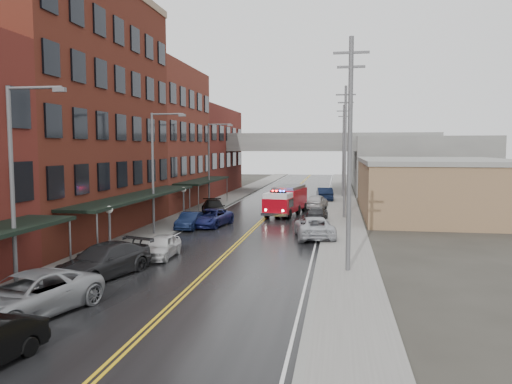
{
  "coord_description": "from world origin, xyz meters",
  "views": [
    {
      "loc": [
        6.66,
        -10.81,
        6.46
      ],
      "look_at": [
        0.27,
        27.71,
        3.0
      ],
      "focal_mm": 35.0,
      "sensor_mm": 36.0,
      "label": 1
    }
  ],
  "objects": [
    {
      "name": "utility_pole_0",
      "position": [
        7.2,
        15.0,
        6.31
      ],
      "size": [
        1.8,
        0.24,
        12.0
      ],
      "color": "#59595B",
      "rests_on": "ground"
    },
    {
      "name": "utility_pole_1",
      "position": [
        7.2,
        35.0,
        6.31
      ],
      "size": [
        1.8,
        0.24,
        12.0
      ],
      "color": "#59595B",
      "rests_on": "ground"
    },
    {
      "name": "overpass",
      "position": [
        0.0,
        62.0,
        5.99
      ],
      "size": [
        40.0,
        10.0,
        7.5
      ],
      "color": "slate",
      "rests_on": "ground"
    },
    {
      "name": "street_lamp_0",
      "position": [
        -6.55,
        8.0,
        5.19
      ],
      "size": [
        2.64,
        0.22,
        9.0
      ],
      "color": "#59595B",
      "rests_on": "ground"
    },
    {
      "name": "awning_2",
      "position": [
        -7.49,
        40.5,
        2.99
      ],
      "size": [
        2.6,
        13.0,
        3.09
      ],
      "color": "black",
      "rests_on": "ground"
    },
    {
      "name": "brick_building_b",
      "position": [
        -13.3,
        23.0,
        9.0
      ],
      "size": [
        9.0,
        20.0,
        18.0
      ],
      "primitive_type": "cube",
      "color": "#572217",
      "rests_on": "ground"
    },
    {
      "name": "parked_car_left_4",
      "position": [
        -3.6,
        16.8,
        0.68
      ],
      "size": [
        1.73,
        4.06,
        1.37
      ],
      "primitive_type": "imported",
      "rotation": [
        0.0,
        0.0,
        0.03
      ],
      "color": "silver",
      "rests_on": "ground"
    },
    {
      "name": "parked_car_right_2",
      "position": [
        4.43,
        42.11,
        0.79
      ],
      "size": [
        2.53,
        4.85,
        1.57
      ],
      "primitive_type": "imported",
      "rotation": [
        0.0,
        0.0,
        2.99
      ],
      "color": "#B6B6B6",
      "rests_on": "ground"
    },
    {
      "name": "globe_lamp_1",
      "position": [
        -6.4,
        16.0,
        2.31
      ],
      "size": [
        0.44,
        0.44,
        3.12
      ],
      "color": "#59595B",
      "rests_on": "ground"
    },
    {
      "name": "tan_building",
      "position": [
        16.0,
        40.0,
        2.5
      ],
      "size": [
        14.0,
        22.0,
        5.0
      ],
      "primitive_type": "cube",
      "color": "#936D4F",
      "rests_on": "ground"
    },
    {
      "name": "parked_car_left_6",
      "position": [
        -3.7,
        28.8,
        0.71
      ],
      "size": [
        3.2,
        5.44,
        1.42
      ],
      "primitive_type": "imported",
      "rotation": [
        0.0,
        0.0,
        -0.17
      ],
      "color": "#151B51",
      "rests_on": "ground"
    },
    {
      "name": "brick_building_c",
      "position": [
        -13.3,
        40.5,
        7.5
      ],
      "size": [
        9.0,
        15.0,
        15.0
      ],
      "primitive_type": "cube",
      "color": "maroon",
      "rests_on": "ground"
    },
    {
      "name": "road",
      "position": [
        0.0,
        30.0,
        0.01
      ],
      "size": [
        11.0,
        160.0,
        0.02
      ],
      "primitive_type": "cube",
      "color": "black",
      "rests_on": "ground"
    },
    {
      "name": "sidewalk_right",
      "position": [
        7.3,
        30.0,
        0.07
      ],
      "size": [
        3.0,
        160.0,
        0.15
      ],
      "primitive_type": "cube",
      "color": "slate",
      "rests_on": "ground"
    },
    {
      "name": "parked_car_right_3",
      "position": [
        5.0,
        50.33,
        0.83
      ],
      "size": [
        2.27,
        5.2,
        1.66
      ],
      "primitive_type": "imported",
      "rotation": [
        0.0,
        0.0,
        3.24
      ],
      "color": "black",
      "rests_on": "ground"
    },
    {
      "name": "parked_car_left_3",
      "position": [
        -4.9,
        12.16,
        0.82
      ],
      "size": [
        3.88,
        6.09,
        1.64
      ],
      "primitive_type": "imported",
      "rotation": [
        0.0,
        0.0,
        -0.3
      ],
      "color": "black",
      "rests_on": "ground"
    },
    {
      "name": "right_far_block",
      "position": [
        18.0,
        70.0,
        4.0
      ],
      "size": [
        18.0,
        30.0,
        8.0
      ],
      "primitive_type": "cube",
      "color": "slate",
      "rests_on": "ground"
    },
    {
      "name": "street_lamp_1",
      "position": [
        -6.55,
        24.0,
        5.19
      ],
      "size": [
        2.64,
        0.22,
        9.0
      ],
      "color": "#59595B",
      "rests_on": "ground"
    },
    {
      "name": "awning_1",
      "position": [
        -7.49,
        23.0,
        2.99
      ],
      "size": [
        2.6,
        18.0,
        3.09
      ],
      "color": "black",
      "rests_on": "ground"
    },
    {
      "name": "sidewalk_left",
      "position": [
        -7.3,
        30.0,
        0.07
      ],
      "size": [
        3.0,
        160.0,
        0.15
      ],
      "primitive_type": "cube",
      "color": "slate",
      "rests_on": "ground"
    },
    {
      "name": "curb_left",
      "position": [
        -5.65,
        30.0,
        0.07
      ],
      "size": [
        0.3,
        160.0,
        0.15
      ],
      "primitive_type": "cube",
      "color": "gray",
      "rests_on": "ground"
    },
    {
      "name": "street_lamp_2",
      "position": [
        -6.55,
        40.0,
        5.19
      ],
      "size": [
        2.64,
        0.22,
        9.0
      ],
      "color": "#59595B",
      "rests_on": "ground"
    },
    {
      "name": "parked_car_right_1",
      "position": [
        4.81,
        32.85,
        0.66
      ],
      "size": [
        1.94,
        4.59,
        1.32
      ],
      "primitive_type": "imported",
      "rotation": [
        0.0,
        0.0,
        3.12
      ],
      "color": "#29292B",
      "rests_on": "ground"
    },
    {
      "name": "parked_car_left_2",
      "position": [
        -5.0,
        6.09,
        0.84
      ],
      "size": [
        4.32,
        6.56,
        1.68
      ],
      "primitive_type": "imported",
      "rotation": [
        0.0,
        0.0,
        -0.28
      ],
      "color": "gray",
      "rests_on": "ground"
    },
    {
      "name": "globe_lamp_2",
      "position": [
        -6.4,
        30.0,
        2.31
      ],
      "size": [
        0.44,
        0.44,
        3.12
      ],
      "color": "#59595B",
      "rests_on": "ground"
    },
    {
      "name": "parked_car_right_0",
      "position": [
        4.98,
        24.84,
        0.78
      ],
      "size": [
        3.4,
        5.93,
        1.56
      ],
      "primitive_type": "imported",
      "rotation": [
        0.0,
        0.0,
        3.29
      ],
      "color": "#B1B3B9",
      "rests_on": "ground"
    },
    {
      "name": "curb_right",
      "position": [
        5.65,
        30.0,
        0.07
      ],
      "size": [
        0.3,
        160.0,
        0.15
      ],
      "primitive_type": "cube",
      "color": "gray",
      "rests_on": "ground"
    },
    {
      "name": "parked_car_left_7",
      "position": [
        -5.0,
        34.8,
        0.76
      ],
      "size": [
        3.64,
        5.66,
        1.53
      ],
      "primitive_type": "imported",
      "rotation": [
        0.0,
        0.0,
        0.31
      ],
      "color": "black",
      "rests_on": "ground"
    },
    {
      "name": "parked_car_left_5",
      "position": [
        -5.0,
        27.2,
        0.67
      ],
      "size": [
        1.42,
        4.05,
        1.33
      ],
      "primitive_type": "imported",
      "rotation": [
        0.0,
        0.0,
        -0.0
      ],
      "color": "black",
      "rests_on": "ground"
    },
    {
      "name": "brick_building_far",
      "position": [
        -13.3,
        58.0,
        6.0
      ],
      "size": [
        9.0,
        20.0,
        12.0
      ],
      "primitive_type": "cube",
      "color": "#5E2218",
      "rests_on": "ground"
    },
    {
      "name": "fire_truck",
      "position": [
        1.68,
        36.72,
        1.48
      ],
      "size": [
        4.02,
        7.81,
        2.74
      ],
      "rotation": [
        0.0,
        0.0,
        -0.17
      ],
      "color": "#A50714",
      "rests_on": "ground"
    },
    {
      "name": "utility_pole_2",
      "position": [
        7.2,
        55.0,
        6.31
      ],
      "size": [
        1.8,
        0.24,
        12.0
      ],
      "color": "#59595B",
      "rests_on": "ground"
    }
  ]
}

